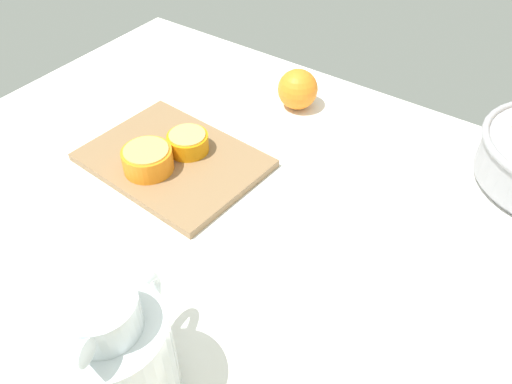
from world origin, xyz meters
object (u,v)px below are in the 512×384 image
at_px(juice_pitcher, 119,360).
at_px(orange_half_1, 188,142).
at_px(orange_half_0, 146,160).
at_px(loose_orange_1, 298,89).
at_px(cutting_board, 173,160).

bearing_deg(juice_pitcher, orange_half_1, 121.16).
height_order(juice_pitcher, orange_half_0, juice_pitcher).
distance_m(orange_half_0, loose_orange_1, 0.34).
xyz_separation_m(juice_pitcher, loose_orange_1, (-0.15, 0.61, -0.03)).
relative_size(cutting_board, orange_half_1, 4.13).
height_order(cutting_board, loose_orange_1, loose_orange_1).
height_order(juice_pitcher, loose_orange_1, juice_pitcher).
distance_m(juice_pitcher, orange_half_1, 0.43).
relative_size(juice_pitcher, orange_half_0, 2.17).
distance_m(cutting_board, orange_half_0, 0.06).
height_order(orange_half_1, loose_orange_1, loose_orange_1).
xyz_separation_m(juice_pitcher, orange_half_0, (-0.24, 0.29, -0.03)).
xyz_separation_m(cutting_board, loose_orange_1, (0.08, 0.28, 0.03)).
bearing_deg(orange_half_1, cutting_board, -107.49).
distance_m(cutting_board, loose_orange_1, 0.29).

